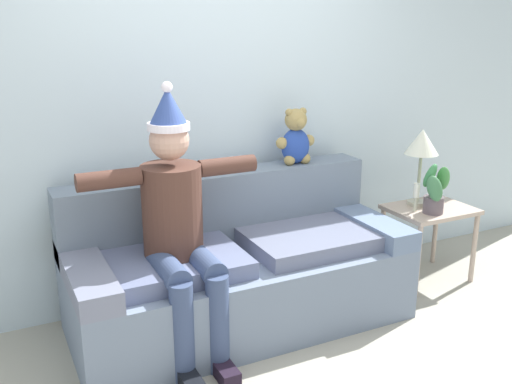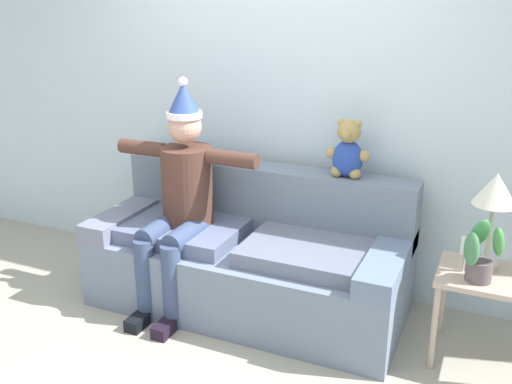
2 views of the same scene
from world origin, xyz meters
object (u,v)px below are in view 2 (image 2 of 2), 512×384
(couch, at_px, (251,256))
(table_lamp, at_px, (495,194))
(candle_tall, at_px, (464,250))
(person_seated, at_px, (180,195))
(side_table, at_px, (491,289))
(potted_plant, at_px, (481,254))
(teddy_bear, at_px, (348,151))

(couch, height_order, table_lamp, table_lamp)
(candle_tall, bearing_deg, table_lamp, 43.93)
(table_lamp, relative_size, candle_tall, 2.72)
(person_seated, height_order, side_table, person_seated)
(potted_plant, bearing_deg, person_seated, -179.67)
(person_seated, relative_size, teddy_bear, 4.04)
(teddy_bear, bearing_deg, candle_tall, -23.97)
(side_table, height_order, potted_plant, potted_plant)
(person_seated, relative_size, candle_tall, 7.48)
(person_seated, bearing_deg, candle_tall, 2.96)
(side_table, bearing_deg, couch, 177.76)
(potted_plant, bearing_deg, candle_tall, 138.43)
(side_table, xyz_separation_m, potted_plant, (-0.07, -0.10, 0.25))
(person_seated, distance_m, teddy_bear, 1.13)
(couch, height_order, side_table, couch)
(table_lamp, bearing_deg, person_seated, -173.87)
(couch, bearing_deg, candle_tall, -3.36)
(couch, distance_m, side_table, 1.52)
(teddy_bear, distance_m, side_table, 1.17)
(side_table, distance_m, potted_plant, 0.28)
(candle_tall, bearing_deg, couch, 176.64)
(side_table, xyz_separation_m, table_lamp, (-0.05, 0.09, 0.53))
(couch, bearing_deg, side_table, -2.24)
(candle_tall, bearing_deg, teddy_bear, 156.03)
(couch, distance_m, table_lamp, 1.60)
(table_lamp, relative_size, potted_plant, 1.54)
(teddy_bear, xyz_separation_m, potted_plant, (0.87, -0.43, -0.37))
(person_seated, xyz_separation_m, side_table, (1.94, 0.11, -0.32))
(person_seated, height_order, table_lamp, person_seated)
(teddy_bear, bearing_deg, potted_plant, -26.15)
(potted_plant, bearing_deg, side_table, 54.50)
(teddy_bear, distance_m, potted_plant, 1.04)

